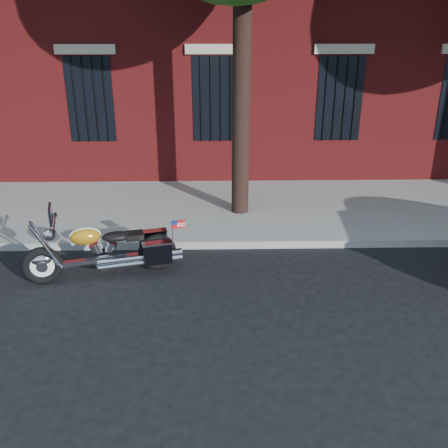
{
  "coord_description": "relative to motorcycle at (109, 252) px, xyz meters",
  "views": [
    {
      "loc": [
        -0.06,
        -7.17,
        4.03
      ],
      "look_at": [
        0.11,
        0.8,
        0.72
      ],
      "focal_mm": 40.0,
      "sensor_mm": 36.0,
      "label": 1
    }
  ],
  "objects": [
    {
      "name": "ground",
      "position": [
        1.8,
        -0.31,
        -0.45
      ],
      "size": [
        120.0,
        120.0,
        0.0
      ],
      "primitive_type": "plane",
      "color": "black",
      "rests_on": "ground"
    },
    {
      "name": "sidewalk",
      "position": [
        1.8,
        2.95,
        -0.37
      ],
      "size": [
        40.0,
        3.6,
        0.15
      ],
      "primitive_type": "cube",
      "color": "gray",
      "rests_on": "ground"
    },
    {
      "name": "motorcycle",
      "position": [
        0.0,
        0.0,
        0.0
      ],
      "size": [
        2.64,
        1.14,
        1.32
      ],
      "rotation": [
        0.0,
        0.0,
        0.25
      ],
      "color": "black",
      "rests_on": "ground"
    },
    {
      "name": "curb",
      "position": [
        1.8,
        1.07,
        -0.37
      ],
      "size": [
        40.0,
        0.16,
        0.15
      ],
      "primitive_type": "cube",
      "color": "gray",
      "rests_on": "ground"
    }
  ]
}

